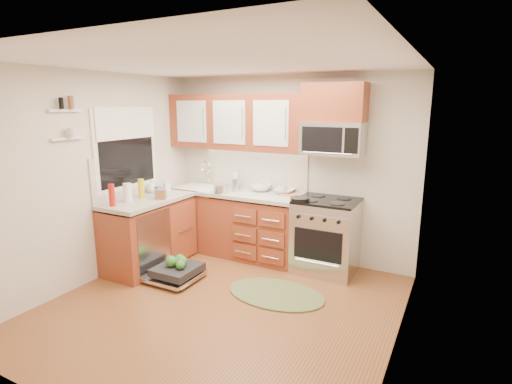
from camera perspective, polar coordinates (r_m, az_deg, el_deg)
The scene contains 38 objects.
floor at distance 4.45m, azimuth -4.99°, elevation -16.01°, with size 3.50×3.50×0.00m, color brown.
ceiling at distance 3.93m, azimuth -5.71°, elevation 17.99°, with size 3.50×3.50×0.00m, color white.
wall_back at distance 5.53m, azimuth 4.57°, elevation 3.39°, with size 3.50×0.04×2.50m, color beige.
wall_front at distance 2.77m, azimuth -25.55°, elevation -7.03°, with size 3.50×0.04×2.50m, color beige.
wall_left at distance 5.16m, azimuth -21.89°, elevation 1.87°, with size 0.04×3.50×2.50m, color beige.
wall_right at distance 3.41m, azimuth 20.23°, elevation -3.03°, with size 0.04×3.50×2.50m, color beige.
base_cabinet_back at distance 5.78m, azimuth -3.40°, elevation -4.60°, with size 2.05×0.60×0.85m, color maroon.
base_cabinet_left at distance 5.49m, azimuth -14.98°, elevation -5.93°, with size 0.60×1.25×0.85m, color maroon.
countertop_back at distance 5.65m, azimuth -3.51°, elevation -0.02°, with size 2.07×0.64×0.05m, color #A09C92.
countertop_left at distance 5.36m, azimuth -15.19°, elevation -1.12°, with size 0.64×1.27×0.05m, color #A09C92.
backsplash_back at distance 5.84m, azimuth -2.06°, elevation 3.50°, with size 2.05×0.02×0.57m, color beige.
backsplash_left at distance 5.50m, azimuth -17.63°, elevation 2.37°, with size 0.02×1.25×0.57m, color beige.
upper_cabinets at distance 5.64m, azimuth -2.93°, elevation 9.97°, with size 2.05×0.35×0.75m, color maroon, non-canonical shape.
cabinet_over_mw at distance 5.07m, azimuth 11.20°, elevation 12.42°, with size 0.76×0.35×0.47m, color maroon.
range at distance 5.19m, azimuth 9.97°, elevation -6.17°, with size 0.76×0.64×0.95m, color silver, non-canonical shape.
microwave at distance 5.06m, azimuth 10.91°, elevation 7.50°, with size 0.76×0.38×0.40m, color silver, non-canonical shape.
sink at distance 5.94m, azimuth -7.94°, elevation -0.49°, with size 0.62×0.50×0.26m, color white, non-canonical shape.
dishwasher at distance 5.08m, azimuth -11.50°, elevation -11.19°, with size 0.70×0.60×0.20m, color silver, non-canonical shape.
window at distance 5.44m, azimuth -18.05°, elevation 5.85°, with size 0.03×1.05×1.05m, color white, non-canonical shape.
window_blind at distance 5.40m, azimuth -18.10°, elevation 9.33°, with size 0.02×0.96×0.40m, color white.
shelf_upper at distance 4.84m, azimuth -25.60°, elevation 10.47°, with size 0.04×0.40×0.03m, color white.
shelf_lower at distance 4.86m, azimuth -25.27°, elevation 6.94°, with size 0.04×0.40×0.03m, color white.
rug at distance 4.68m, azimuth 2.84°, elevation -14.32°, with size 1.14×0.74×0.02m, color #546137, non-canonical shape.
skillet at distance 4.93m, azimuth 6.28°, elevation -1.04°, with size 0.24×0.24×0.05m, color black.
stock_pot at distance 5.47m, azimuth -5.08°, elevation 0.45°, with size 0.20×0.20×0.12m, color silver.
cutting_board at distance 5.34m, azimuth 5.44°, elevation -0.38°, with size 0.31×0.20×0.02m, color tan.
canister at distance 5.56m, azimuth -2.90°, elevation 1.00°, with size 0.11×0.11×0.18m, color silver.
paper_towel_roll at distance 5.20m, azimuth -17.88°, elevation -0.09°, with size 0.11×0.11×0.23m, color white.
mustard_bottle at distance 5.39m, azimuth -16.08°, elevation 0.50°, with size 0.08×0.08×0.25m, color gold.
red_bottle at distance 5.04m, azimuth -19.90°, elevation -0.41°, with size 0.07×0.07×0.27m, color #AE160E.
wooden_box at distance 5.24m, azimuth -13.45°, elevation -0.33°, with size 0.13×0.09×0.13m, color brown.
blue_carton at distance 5.33m, azimuth -13.80°, elevation -0.00°, with size 0.09×0.06×0.15m, color teal.
bowl_a at distance 5.44m, azimuth 4.10°, elevation 0.12°, with size 0.27×0.27×0.07m, color #999999.
bowl_b at distance 5.59m, azimuth 0.66°, elevation 0.61°, with size 0.29×0.29×0.09m, color #999999.
cup at distance 5.51m, azimuth 3.73°, elevation 0.45°, with size 0.13×0.13×0.10m, color #999999.
soap_bottle_a at distance 5.79m, azimuth -2.94°, elevation 2.04°, with size 0.11×0.12×0.30m, color #999999.
soap_bottle_b at distance 5.69m, azimuth -12.60°, elevation 0.91°, with size 0.08×0.08×0.17m, color #999999.
soap_bottle_c at distance 5.66m, azimuth -14.67°, elevation 0.82°, with size 0.14×0.14×0.18m, color #999999.
Camera 1 is at (2.14, -3.28, 2.11)m, focal length 28.00 mm.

